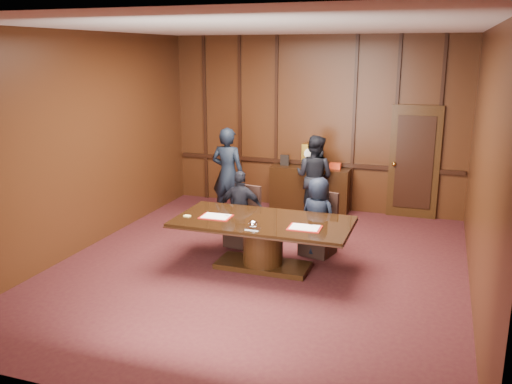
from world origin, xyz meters
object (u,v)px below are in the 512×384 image
Objects in this scene: signatory_left at (241,209)px; witness_right at (314,177)px; sideboard at (310,187)px; conference_table at (263,236)px; witness_left at (228,174)px; signatory_right at (318,217)px.

witness_right is (0.77, 2.00, 0.17)m from signatory_left.
sideboard is 3.23m from conference_table.
witness_left is 1.10× the size of witness_right.
conference_table is 1.61× the size of witness_right.
signatory_left is at bearing 18.91° from signatory_right.
witness_left is (-0.77, 1.34, 0.25)m from signatory_left.
witness_left is (-1.36, -1.09, 0.41)m from sideboard.
conference_table is 2.06× the size of signatory_right.
sideboard is at bearing -138.40° from witness_left.
signatory_left is at bearing 83.78° from witness_right.
witness_left reaches higher than signatory_right.
conference_table is (0.06, -3.23, 0.02)m from sideboard.
witness_right reaches higher than signatory_left.
conference_table is at bearing 126.48° from witness_left.
signatory_left reaches higher than signatory_right.
signatory_right is (0.65, 0.80, 0.13)m from conference_table.
sideboard reaches higher than signatory_left.
conference_table is 2.04× the size of signatory_left.
witness_left is at bearing 123.59° from conference_table.
witness_left is (-2.07, 1.34, 0.26)m from signatory_right.
witness_right is at bearing -56.35° from signatory_right.
witness_right is at bearing 87.47° from conference_table.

